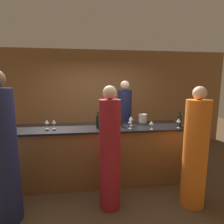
{
  "coord_description": "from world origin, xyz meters",
  "views": [
    {
      "loc": [
        -0.13,
        -3.14,
        1.81
      ],
      "look_at": [
        0.27,
        0.1,
        1.3
      ],
      "focal_mm": 28.0,
      "sensor_mm": 36.0,
      "label": 1
    }
  ],
  "objects": [
    {
      "name": "wine_glass_5",
      "position": [
        -0.89,
        -0.07,
        1.18
      ],
      "size": [
        0.07,
        0.07,
        0.16
      ],
      "color": "silver",
      "rests_on": "bar_counter"
    },
    {
      "name": "guest_0",
      "position": [
        0.13,
        -0.76,
        0.85
      ],
      "size": [
        0.31,
        0.31,
        1.8
      ],
      "color": "maroon",
      "rests_on": "ground_plane"
    },
    {
      "name": "wine_bottle_1",
      "position": [
        -0.01,
        -0.08,
        1.17
      ],
      "size": [
        0.07,
        0.07,
        0.29
      ],
      "color": "black",
      "rests_on": "bar_counter"
    },
    {
      "name": "bar_counter",
      "position": [
        0.0,
        0.0,
        0.53
      ],
      "size": [
        3.25,
        0.78,
        1.05
      ],
      "color": "brown",
      "rests_on": "ground_plane"
    },
    {
      "name": "wine_bottle_0",
      "position": [
        0.41,
        0.1,
        1.16
      ],
      "size": [
        0.07,
        0.07,
        0.29
      ],
      "color": "black",
      "rests_on": "bar_counter"
    },
    {
      "name": "ice_bucket",
      "position": [
        0.92,
        0.25,
        1.14
      ],
      "size": [
        0.16,
        0.16,
        0.17
      ],
      "color": "silver",
      "rests_on": "bar_counter"
    },
    {
      "name": "guest_2",
      "position": [
        -1.25,
        -0.87,
        0.93
      ],
      "size": [
        0.36,
        0.36,
        1.99
      ],
      "color": "#1E234C",
      "rests_on": "ground_plane"
    },
    {
      "name": "ground_plane",
      "position": [
        0.0,
        0.0,
        0.0
      ],
      "size": [
        14.0,
        14.0,
        0.0
      ],
      "primitive_type": "plane",
      "color": "#4C3823"
    },
    {
      "name": "back_wall",
      "position": [
        0.0,
        2.04,
        1.4
      ],
      "size": [
        8.0,
        0.06,
        2.8
      ],
      "color": "olive",
      "rests_on": "ground_plane"
    },
    {
      "name": "wine_glass_3",
      "position": [
        -1.46,
        -0.14,
        1.18
      ],
      "size": [
        0.08,
        0.08,
        0.17
      ],
      "color": "silver",
      "rests_on": "bar_counter"
    },
    {
      "name": "wine_glass_6",
      "position": [
        0.55,
        -0.22,
        1.18
      ],
      "size": [
        0.07,
        0.07,
        0.16
      ],
      "color": "silver",
      "rests_on": "bar_counter"
    },
    {
      "name": "wine_glass_1",
      "position": [
        0.9,
        -0.32,
        1.16
      ],
      "size": [
        0.07,
        0.07,
        0.15
      ],
      "color": "silver",
      "rests_on": "bar_counter"
    },
    {
      "name": "wine_glass_0",
      "position": [
        -0.77,
        -0.07,
        1.18
      ],
      "size": [
        0.07,
        0.07,
        0.17
      ],
      "color": "silver",
      "rests_on": "bar_counter"
    },
    {
      "name": "wine_bottle_2",
      "position": [
        1.47,
        -0.19,
        1.16
      ],
      "size": [
        0.08,
        0.08,
        0.28
      ],
      "color": "black",
      "rests_on": "bar_counter"
    },
    {
      "name": "wine_glass_2",
      "position": [
        0.61,
        0.01,
        1.19
      ],
      "size": [
        0.08,
        0.08,
        0.18
      ],
      "color": "silver",
      "rests_on": "bar_counter"
    },
    {
      "name": "guest_1",
      "position": [
        1.38,
        -0.86,
        0.83
      ],
      "size": [
        0.34,
        0.34,
        1.79
      ],
      "color": "orange",
      "rests_on": "ground_plane"
    },
    {
      "name": "wine_glass_4",
      "position": [
        1.41,
        -0.28,
        1.19
      ],
      "size": [
        0.07,
        0.07,
        0.17
      ],
      "color": "silver",
      "rests_on": "bar_counter"
    },
    {
      "name": "bartender",
      "position": [
        0.67,
        0.89,
        0.89
      ],
      "size": [
        0.33,
        0.33,
        1.9
      ],
      "rotation": [
        0.0,
        0.0,
        3.14
      ],
      "color": "#1E234C",
      "rests_on": "ground_plane"
    }
  ]
}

